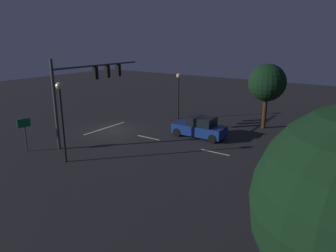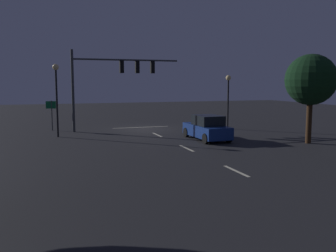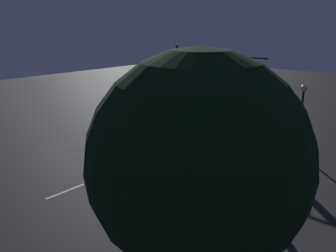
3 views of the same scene
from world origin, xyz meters
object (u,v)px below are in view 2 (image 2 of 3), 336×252
Objects in this scene: street_lamp_left_kerb at (228,91)px; tree_left_near at (311,80)px; route_sign at (52,109)px; traffic_signal_assembly at (113,74)px; street_lamp_right_kerb at (56,86)px; car_approaching at (207,128)px.

tree_left_near is at bearing 100.64° from street_lamp_left_kerb.
traffic_signal_assembly is at bearing 163.08° from route_sign.
street_lamp_left_kerb is at bearing -79.36° from tree_left_near.
street_lamp_right_kerb reaches higher than street_lamp_left_kerb.
traffic_signal_assembly is at bearing -54.15° from car_approaching.
street_lamp_left_kerb is at bearing -130.98° from car_approaching.
tree_left_near is at bearing 142.34° from route_sign.
street_lamp_left_kerb is 1.84× the size of route_sign.
traffic_signal_assembly is 9.52m from car_approaching.
street_lamp_left_kerb is (-9.18, 2.38, -1.40)m from traffic_signal_assembly.
traffic_signal_assembly is 1.54× the size of tree_left_near.
street_lamp_right_kerb is 4.36m from route_sign.
traffic_signal_assembly reaches higher than street_lamp_left_kerb.
street_lamp_right_kerb is 17.29m from tree_left_near.
traffic_signal_assembly reaches higher than route_sign.
tree_left_near reaches higher than route_sign.
street_lamp_right_kerb is at bearing -25.54° from car_approaching.
tree_left_near is at bearing 152.09° from street_lamp_right_kerb.
traffic_signal_assembly is 15.04m from tree_left_near.
car_approaching is at bearing -31.78° from tree_left_near.
street_lamp_left_kerb is (-4.07, -4.69, 2.41)m from car_approaching.
route_sign is (0.30, -3.93, -1.87)m from street_lamp_right_kerb.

